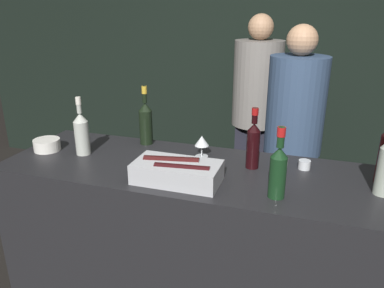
% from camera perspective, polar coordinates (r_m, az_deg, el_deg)
% --- Properties ---
extents(wall_back_chalkboard, '(6.40, 0.06, 2.80)m').
position_cam_1_polar(wall_back_chalkboard, '(3.78, 9.59, 14.42)').
color(wall_back_chalkboard, black).
rests_on(wall_back_chalkboard, ground_plane).
extents(bar_counter, '(2.02, 0.68, 0.97)m').
position_cam_1_polar(bar_counter, '(2.21, -0.28, -15.19)').
color(bar_counter, black).
rests_on(bar_counter, ground_plane).
extents(ice_bin_with_bottles, '(0.41, 0.22, 0.11)m').
position_cam_1_polar(ice_bin_with_bottles, '(1.80, -2.32, -4.12)').
color(ice_bin_with_bottles, '#B7BABF').
rests_on(ice_bin_with_bottles, bar_counter).
extents(bowl_white, '(0.15, 0.15, 0.07)m').
position_cam_1_polar(bowl_white, '(2.35, -21.23, -0.06)').
color(bowl_white, silver).
rests_on(bowl_white, bar_counter).
extents(wine_glass, '(0.08, 0.08, 0.12)m').
position_cam_1_polar(wine_glass, '(2.08, 1.50, 0.35)').
color(wine_glass, silver).
rests_on(wine_glass, bar_counter).
extents(candle_votive, '(0.06, 0.06, 0.05)m').
position_cam_1_polar(candle_votive, '(2.03, 16.75, -3.03)').
color(candle_votive, silver).
rests_on(candle_votive, bar_counter).
extents(red_wine_bottle_burgundy, '(0.08, 0.08, 0.32)m').
position_cam_1_polar(red_wine_bottle_burgundy, '(1.66, 12.99, -3.73)').
color(red_wine_bottle_burgundy, '#143319').
rests_on(red_wine_bottle_burgundy, bar_counter).
extents(red_wine_bottle_tall, '(0.07, 0.07, 0.32)m').
position_cam_1_polar(red_wine_bottle_tall, '(1.95, 9.32, 0.15)').
color(red_wine_bottle_tall, black).
rests_on(red_wine_bottle_tall, bar_counter).
extents(white_wine_bottle, '(0.08, 0.08, 0.33)m').
position_cam_1_polar(white_wine_bottle, '(2.19, -16.48, 1.74)').
color(white_wine_bottle, '#B2B7AD').
rests_on(white_wine_bottle, bar_counter).
extents(champagne_bottle, '(0.08, 0.08, 0.36)m').
position_cam_1_polar(champagne_bottle, '(2.28, -7.07, 3.43)').
color(champagne_bottle, black).
rests_on(champagne_bottle, bar_counter).
extents(person_in_hoodie, '(0.41, 0.41, 1.66)m').
position_cam_1_polar(person_in_hoodie, '(2.83, 15.18, 1.98)').
color(person_in_hoodie, black).
rests_on(person_in_hoodie, ground_plane).
extents(person_blond_tee, '(0.41, 0.41, 1.71)m').
position_cam_1_polar(person_blond_tee, '(3.33, 9.74, 5.70)').
color(person_blond_tee, black).
rests_on(person_blond_tee, ground_plane).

